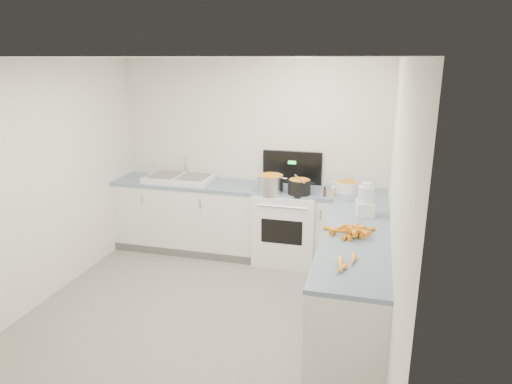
% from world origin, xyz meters
% --- Properties ---
extents(floor, '(3.50, 4.00, 0.00)m').
position_xyz_m(floor, '(0.00, 0.00, 0.00)').
color(floor, gray).
rests_on(floor, ground).
extents(ceiling, '(3.50, 4.00, 0.00)m').
position_xyz_m(ceiling, '(0.00, 0.00, 2.50)').
color(ceiling, silver).
rests_on(ceiling, ground).
extents(wall_back, '(3.50, 0.00, 2.50)m').
position_xyz_m(wall_back, '(0.00, 2.00, 1.25)').
color(wall_back, silver).
rests_on(wall_back, ground).
extents(wall_front, '(3.50, 0.00, 2.50)m').
position_xyz_m(wall_front, '(0.00, -2.00, 1.25)').
color(wall_front, silver).
rests_on(wall_front, ground).
extents(wall_left, '(0.00, 4.00, 2.50)m').
position_xyz_m(wall_left, '(-1.75, 0.00, 1.25)').
color(wall_left, silver).
rests_on(wall_left, ground).
extents(wall_right, '(0.00, 4.00, 2.50)m').
position_xyz_m(wall_right, '(1.75, 0.00, 1.25)').
color(wall_right, silver).
rests_on(wall_right, ground).
extents(counter_back, '(3.50, 0.62, 0.94)m').
position_xyz_m(counter_back, '(0.00, 1.70, 0.47)').
color(counter_back, white).
rests_on(counter_back, ground).
extents(counter_right, '(0.62, 2.20, 0.94)m').
position_xyz_m(counter_right, '(1.45, 0.30, 0.47)').
color(counter_right, white).
rests_on(counter_right, ground).
extents(stove, '(0.76, 0.65, 1.36)m').
position_xyz_m(stove, '(0.55, 1.69, 0.47)').
color(stove, white).
rests_on(stove, ground).
extents(sink, '(0.86, 0.52, 0.31)m').
position_xyz_m(sink, '(-0.90, 1.70, 0.98)').
color(sink, white).
rests_on(sink, counter_back).
extents(steel_pot, '(0.38, 0.38, 0.23)m').
position_xyz_m(steel_pot, '(0.38, 1.51, 1.03)').
color(steel_pot, silver).
rests_on(steel_pot, stove).
extents(black_pot, '(0.30, 0.30, 0.19)m').
position_xyz_m(black_pot, '(0.72, 1.52, 1.02)').
color(black_pot, black).
rests_on(black_pot, stove).
extents(wooden_spoon, '(0.19, 0.37, 0.02)m').
position_xyz_m(wooden_spoon, '(0.72, 1.52, 1.12)').
color(wooden_spoon, '#AD7A47').
rests_on(wooden_spoon, black_pot).
extents(mixing_bowl, '(0.35, 0.35, 0.13)m').
position_xyz_m(mixing_bowl, '(1.25, 1.74, 1.00)').
color(mixing_bowl, white).
rests_on(mixing_bowl, counter_back).
extents(extract_bottle, '(0.04, 0.04, 0.09)m').
position_xyz_m(extract_bottle, '(1.03, 1.49, 0.99)').
color(extract_bottle, '#593319').
rests_on(extract_bottle, counter_back).
extents(spice_jar, '(0.06, 0.06, 0.10)m').
position_xyz_m(spice_jar, '(1.12, 1.52, 0.99)').
color(spice_jar, '#E5B266').
rests_on(spice_jar, counter_back).
extents(food_processor, '(0.20, 0.23, 0.35)m').
position_xyz_m(food_processor, '(1.50, 0.91, 1.09)').
color(food_processor, white).
rests_on(food_processor, counter_right).
extents(carrot_pile, '(0.48, 0.38, 0.10)m').
position_xyz_m(carrot_pile, '(1.41, 0.36, 0.98)').
color(carrot_pile, orange).
rests_on(carrot_pile, counter_right).
extents(peeled_carrots, '(0.16, 0.41, 0.04)m').
position_xyz_m(peeled_carrots, '(1.40, -0.33, 0.96)').
color(peeled_carrots, '#FF9C26').
rests_on(peeled_carrots, counter_right).
extents(peelings, '(0.16, 0.27, 0.01)m').
position_xyz_m(peelings, '(-1.14, 1.69, 1.02)').
color(peelings, tan).
rests_on(peelings, sink).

